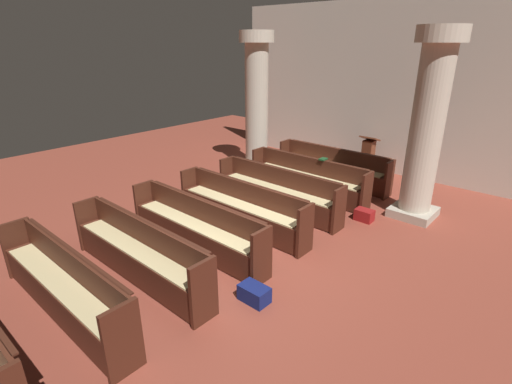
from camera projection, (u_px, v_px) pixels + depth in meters
name	position (u px, v px, depth m)	size (l,w,h in m)	color
ground_plane	(237.00, 253.00, 6.65)	(19.20, 19.20, 0.00)	brown
back_wall	(395.00, 90.00, 10.07)	(10.00, 0.16, 4.50)	beige
pew_row_0	(332.00, 165.00, 9.76)	(3.08, 0.47, 0.90)	#4C2316
pew_row_1	(307.00, 176.00, 8.96)	(3.08, 0.46, 0.90)	#4C2316
pew_row_2	(277.00, 189.00, 8.17)	(3.08, 0.46, 0.90)	#4C2316
pew_row_3	(241.00, 205.00, 7.37)	(3.08, 0.46, 0.90)	#4C2316
pew_row_4	(196.00, 225.00, 6.57)	(3.08, 0.46, 0.90)	#4C2316
pew_row_5	(138.00, 250.00, 5.78)	(3.08, 0.47, 0.90)	#4C2316
pew_row_6	(62.00, 283.00, 4.98)	(3.08, 0.46, 0.90)	#4C2316
pillar_aisle_side	(427.00, 125.00, 7.37)	(0.91, 0.91, 3.72)	#B6AD9A
pillar_far_side	(257.00, 101.00, 10.41)	(0.91, 0.91, 3.72)	#B6AD9A
lectern	(368.00, 158.00, 10.48)	(0.48, 0.45, 1.08)	#562B1A
hymn_book	(323.00, 159.00, 8.77)	(0.14, 0.20, 0.03)	#194723
kneeler_box_red	(364.00, 215.00, 7.82)	(0.36, 0.25, 0.24)	maroon
kneeler_box_navy	(254.00, 294.00, 5.37)	(0.43, 0.27, 0.24)	navy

